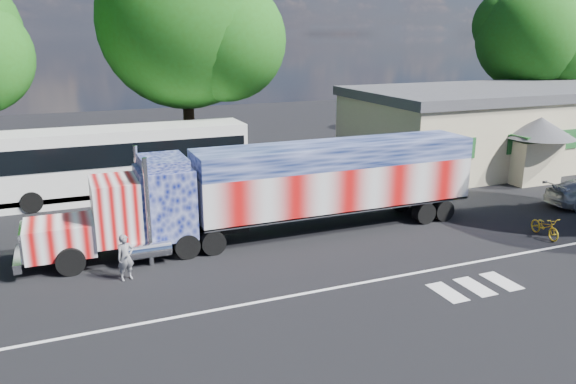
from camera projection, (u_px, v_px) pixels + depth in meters
name	position (u px, v px, depth m)	size (l,w,h in m)	color
ground	(316.00, 255.00, 22.77)	(100.00, 100.00, 0.00)	black
lane_markings	(404.00, 286.00, 20.04)	(30.00, 2.67, 0.01)	silver
semi_truck	(286.00, 187.00, 24.62)	(20.03, 3.16, 4.27)	black
coach_bus	(127.00, 161.00, 30.71)	(13.09, 3.05, 3.81)	white
hall_building	(510.00, 124.00, 39.00)	(22.40, 12.80, 5.20)	beige
woman	(125.00, 257.00, 20.34)	(0.63, 0.41, 1.72)	slate
bicycle	(545.00, 227.00, 24.76)	(0.63, 1.80, 0.95)	gold
tree_far_ne	(532.00, 37.00, 45.58)	(9.07, 8.64, 12.79)	black
tree_n_mid	(187.00, 23.00, 34.28)	(11.09, 10.56, 14.66)	black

